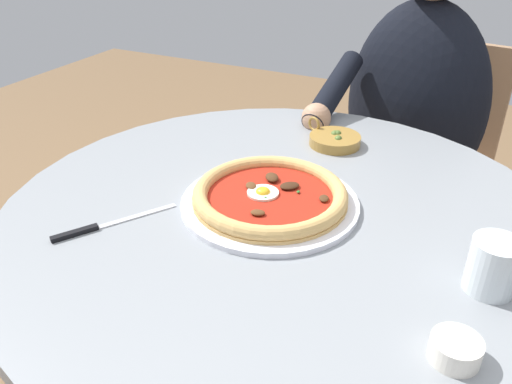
{
  "coord_description": "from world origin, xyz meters",
  "views": [
    {
      "loc": [
        -0.7,
        -0.3,
        1.21
      ],
      "look_at": [
        -0.02,
        0.04,
        0.78
      ],
      "focal_mm": 36.05,
      "sensor_mm": 36.0,
      "label": 1
    }
  ],
  "objects_px": {
    "cafe_chair_diner": "(421,154)",
    "diner_person": "(403,172)",
    "olive_pan": "(334,140)",
    "dining_table": "(278,280)",
    "pizza_on_plate": "(269,198)",
    "ramekin_capers": "(456,349)",
    "steak_knife": "(97,227)",
    "water_glass": "(492,269)"
  },
  "relations": [
    {
      "from": "water_glass",
      "to": "diner_person",
      "type": "bearing_deg",
      "value": 18.44
    },
    {
      "from": "cafe_chair_diner",
      "to": "water_glass",
      "type": "bearing_deg",
      "value": -165.79
    },
    {
      "from": "dining_table",
      "to": "pizza_on_plate",
      "type": "relative_size",
      "value": 3.13
    },
    {
      "from": "dining_table",
      "to": "cafe_chair_diner",
      "type": "bearing_deg",
      "value": -8.78
    },
    {
      "from": "pizza_on_plate",
      "to": "water_glass",
      "type": "height_order",
      "value": "water_glass"
    },
    {
      "from": "water_glass",
      "to": "diner_person",
      "type": "xyz_separation_m",
      "value": [
        0.73,
        0.24,
        -0.25
      ]
    },
    {
      "from": "pizza_on_plate",
      "to": "ramekin_capers",
      "type": "height_order",
      "value": "pizza_on_plate"
    },
    {
      "from": "cafe_chair_diner",
      "to": "ramekin_capers",
      "type": "bearing_deg",
      "value": -169.13
    },
    {
      "from": "diner_person",
      "to": "pizza_on_plate",
      "type": "bearing_deg",
      "value": 169.73
    },
    {
      "from": "cafe_chair_diner",
      "to": "diner_person",
      "type": "bearing_deg",
      "value": 170.54
    },
    {
      "from": "steak_knife",
      "to": "water_glass",
      "type": "bearing_deg",
      "value": -78.03
    },
    {
      "from": "ramekin_capers",
      "to": "water_glass",
      "type": "bearing_deg",
      "value": -9.02
    },
    {
      "from": "diner_person",
      "to": "ramekin_capers",
      "type": "bearing_deg",
      "value": -166.02
    },
    {
      "from": "pizza_on_plate",
      "to": "olive_pan",
      "type": "height_order",
      "value": "olive_pan"
    },
    {
      "from": "ramekin_capers",
      "to": "cafe_chair_diner",
      "type": "height_order",
      "value": "cafe_chair_diner"
    },
    {
      "from": "water_glass",
      "to": "olive_pan",
      "type": "bearing_deg",
      "value": 43.66
    },
    {
      "from": "ramekin_capers",
      "to": "diner_person",
      "type": "relative_size",
      "value": 0.05
    },
    {
      "from": "pizza_on_plate",
      "to": "diner_person",
      "type": "height_order",
      "value": "diner_person"
    },
    {
      "from": "cafe_chair_diner",
      "to": "steak_knife",
      "type": "bearing_deg",
      "value": 159.75
    },
    {
      "from": "water_glass",
      "to": "cafe_chair_diner",
      "type": "relative_size",
      "value": 0.09
    },
    {
      "from": "pizza_on_plate",
      "to": "olive_pan",
      "type": "bearing_deg",
      "value": -3.54
    },
    {
      "from": "water_glass",
      "to": "olive_pan",
      "type": "xyz_separation_m",
      "value": [
        0.36,
        0.35,
        -0.02
      ]
    },
    {
      "from": "pizza_on_plate",
      "to": "ramekin_capers",
      "type": "xyz_separation_m",
      "value": [
        -0.21,
        -0.34,
        -0.0
      ]
    },
    {
      "from": "steak_knife",
      "to": "olive_pan",
      "type": "bearing_deg",
      "value": -26.36
    },
    {
      "from": "ramekin_capers",
      "to": "olive_pan",
      "type": "relative_size",
      "value": 0.46
    },
    {
      "from": "olive_pan",
      "to": "cafe_chair_diner",
      "type": "height_order",
      "value": "cafe_chair_diner"
    },
    {
      "from": "dining_table",
      "to": "diner_person",
      "type": "distance_m",
      "value": 0.67
    },
    {
      "from": "ramekin_capers",
      "to": "dining_table",
      "type": "bearing_deg",
      "value": 55.58
    },
    {
      "from": "olive_pan",
      "to": "diner_person",
      "type": "bearing_deg",
      "value": -15.55
    },
    {
      "from": "pizza_on_plate",
      "to": "water_glass",
      "type": "relative_size",
      "value": 3.99
    },
    {
      "from": "pizza_on_plate",
      "to": "cafe_chair_diner",
      "type": "xyz_separation_m",
      "value": [
        0.81,
        -0.14,
        -0.23
      ]
    },
    {
      "from": "pizza_on_plate",
      "to": "diner_person",
      "type": "distance_m",
      "value": 0.72
    },
    {
      "from": "diner_person",
      "to": "cafe_chair_diner",
      "type": "height_order",
      "value": "diner_person"
    },
    {
      "from": "ramekin_capers",
      "to": "olive_pan",
      "type": "xyz_separation_m",
      "value": [
        0.51,
        0.32,
        -0.0
      ]
    },
    {
      "from": "water_glass",
      "to": "diner_person",
      "type": "relative_size",
      "value": 0.07
    },
    {
      "from": "ramekin_capers",
      "to": "diner_person",
      "type": "distance_m",
      "value": 0.94
    },
    {
      "from": "steak_knife",
      "to": "diner_person",
      "type": "distance_m",
      "value": 0.95
    },
    {
      "from": "dining_table",
      "to": "olive_pan",
      "type": "distance_m",
      "value": 0.34
    },
    {
      "from": "pizza_on_plate",
      "to": "diner_person",
      "type": "bearing_deg",
      "value": -10.27
    },
    {
      "from": "steak_knife",
      "to": "diner_person",
      "type": "height_order",
      "value": "diner_person"
    },
    {
      "from": "diner_person",
      "to": "steak_knife",
      "type": "bearing_deg",
      "value": 158.1
    },
    {
      "from": "diner_person",
      "to": "cafe_chair_diner",
      "type": "bearing_deg",
      "value": -9.46
    }
  ]
}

